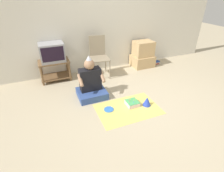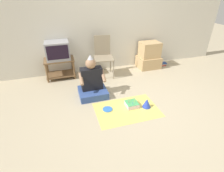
# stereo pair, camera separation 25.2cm
# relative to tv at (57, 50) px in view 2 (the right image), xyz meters

# --- Properties ---
(ground_plane) EXTENTS (16.00, 16.00, 0.00)m
(ground_plane) POSITION_rel_tv_xyz_m (1.31, -1.80, -0.68)
(ground_plane) COLOR tan
(wall_back) EXTENTS (6.40, 0.06, 2.55)m
(wall_back) POSITION_rel_tv_xyz_m (1.31, 0.24, 0.60)
(wall_back) COLOR beige
(wall_back) RESTS_ON ground_plane
(tv_stand) EXTENTS (0.67, 0.42, 0.47)m
(tv_stand) POSITION_rel_tv_xyz_m (0.00, -0.00, -0.40)
(tv_stand) COLOR brown
(tv_stand) RESTS_ON ground_plane
(tv) EXTENTS (0.52, 0.41, 0.41)m
(tv) POSITION_rel_tv_xyz_m (0.00, 0.00, 0.00)
(tv) COLOR #99999E
(tv) RESTS_ON tv_stand
(folding_chair) EXTENTS (0.48, 0.48, 0.95)m
(folding_chair) POSITION_rel_tv_xyz_m (1.03, -0.14, -0.13)
(folding_chair) COLOR gray
(folding_chair) RESTS_ON ground_plane
(cardboard_box_stack) EXTENTS (0.57, 0.47, 0.70)m
(cardboard_box_stack) POSITION_rel_tv_xyz_m (2.31, -0.06, -0.36)
(cardboard_box_stack) COLOR tan
(cardboard_box_stack) RESTS_ON ground_plane
(book_pile) EXTENTS (0.19, 0.15, 0.07)m
(book_pile) POSITION_rel_tv_xyz_m (2.78, -0.06, -0.64)
(book_pile) COLOR #B72D28
(book_pile) RESTS_ON ground_plane
(person_seated) EXTENTS (0.55, 0.50, 0.86)m
(person_seated) POSITION_rel_tv_xyz_m (0.57, -1.01, -0.41)
(person_seated) COLOR #334C8C
(person_seated) RESTS_ON ground_plane
(party_cloth) EXTENTS (1.13, 0.75, 0.01)m
(party_cloth) POSITION_rel_tv_xyz_m (1.06, -1.69, -0.68)
(party_cloth) COLOR #EAD666
(party_cloth) RESTS_ON ground_plane
(birthday_cake) EXTENTS (0.22, 0.22, 0.15)m
(birthday_cake) POSITION_rel_tv_xyz_m (1.18, -1.61, -0.63)
(birthday_cake) COLOR silver
(birthday_cake) RESTS_ON party_cloth
(party_hat_blue) EXTENTS (0.16, 0.16, 0.17)m
(party_hat_blue) POSITION_rel_tv_xyz_m (1.43, -1.72, -0.59)
(party_hat_blue) COLOR blue
(party_hat_blue) RESTS_ON party_cloth
(paper_plate) EXTENTS (0.17, 0.17, 0.01)m
(paper_plate) POSITION_rel_tv_xyz_m (0.72, -1.58, -0.67)
(paper_plate) COLOR blue
(paper_plate) RESTS_ON party_cloth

